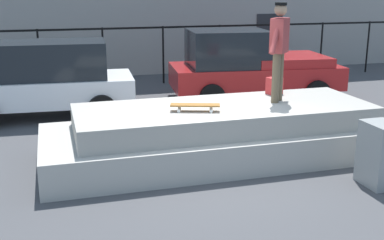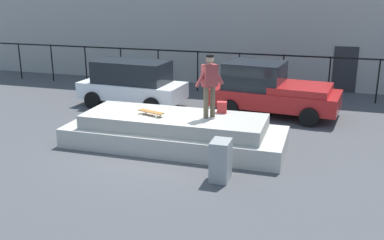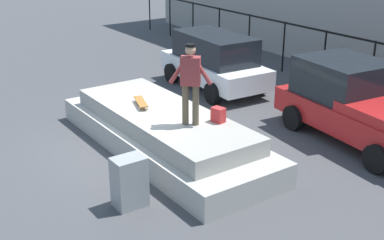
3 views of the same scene
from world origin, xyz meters
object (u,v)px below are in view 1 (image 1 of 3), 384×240
(skateboarder, at_px, (279,45))
(car_white_hatchback_near, at_px, (45,78))
(backpack, at_px, (274,86))
(utility_box, at_px, (380,154))
(car_red_pickup_mid, at_px, (248,65))
(skateboard, at_px, (195,105))

(skateboarder, xyz_separation_m, car_white_hatchback_near, (-4.06, 3.76, -1.04))
(backpack, xyz_separation_m, utility_box, (0.58, -2.53, -0.61))
(backpack, relative_size, car_red_pickup_mid, 0.07)
(skateboarder, height_order, car_red_pickup_mid, skateboarder)
(car_red_pickup_mid, bearing_deg, skateboarder, -105.84)
(car_white_hatchback_near, xyz_separation_m, car_red_pickup_mid, (5.24, 0.38, -0.01))
(car_red_pickup_mid, distance_m, utility_box, 6.12)
(skateboarder, xyz_separation_m, skateboard, (-1.64, -0.29, -0.92))
(skateboard, relative_size, backpack, 2.60)
(skateboard, relative_size, car_white_hatchback_near, 0.21)
(backpack, xyz_separation_m, car_white_hatchback_near, (-4.29, 3.18, -0.18))
(backpack, height_order, car_white_hatchback_near, car_white_hatchback_near)
(car_white_hatchback_near, bearing_deg, backpack, -36.54)
(skateboard, height_order, backpack, backpack)
(car_white_hatchback_near, bearing_deg, skateboarder, -42.76)
(utility_box, bearing_deg, backpack, 102.94)
(skateboarder, bearing_deg, backpack, 68.59)
(skateboarder, bearing_deg, utility_box, -67.55)
(car_white_hatchback_near, distance_m, car_red_pickup_mid, 5.25)
(skateboard, relative_size, utility_box, 0.86)
(car_white_hatchback_near, distance_m, utility_box, 7.51)
(car_white_hatchback_near, xyz_separation_m, utility_box, (4.87, -5.71, -0.43))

